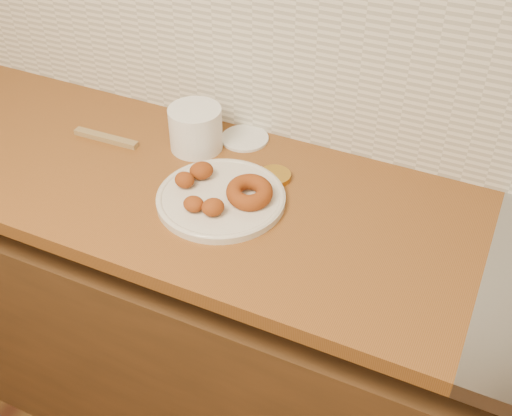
{
  "coord_description": "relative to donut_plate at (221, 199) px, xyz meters",
  "views": [
    {
      "loc": [
        0.47,
        0.63,
        1.85
      ],
      "look_at": [
        -0.0,
        1.64,
        0.93
      ],
      "focal_mm": 45.0,
      "sensor_mm": 36.0,
      "label": 1
    }
  ],
  "objects": [
    {
      "name": "donut_plate",
      "position": [
        0.0,
        0.0,
        0.0
      ],
      "size": [
        0.3,
        0.3,
        0.02
      ],
      "primitive_type": "cylinder",
      "color": "beige",
      "rests_on": "butcher_block"
    },
    {
      "name": "butcher_block",
      "position": [
        -0.55,
        0.03,
        -0.03
      ],
      "size": [
        2.3,
        0.62,
        0.04
      ],
      "primitive_type": "cube",
      "color": "brown",
      "rests_on": "base_cabinet"
    },
    {
      "name": "wooden_utensil",
      "position": [
        -0.4,
        0.1,
        -0.0
      ],
      "size": [
        0.19,
        0.03,
        0.01
      ],
      "primitive_type": "cube",
      "rotation": [
        0.0,
        0.0,
        0.03
      ],
      "color": "olive",
      "rests_on": "butcher_block"
    },
    {
      "name": "plastic_tub",
      "position": [
        -0.16,
        0.18,
        0.05
      ],
      "size": [
        0.18,
        0.18,
        0.11
      ],
      "primitive_type": "cylinder",
      "rotation": [
        0.0,
        0.0,
        -0.35
      ],
      "color": "white",
      "rests_on": "butcher_block"
    },
    {
      "name": "base_cabinet",
      "position": [
        0.1,
        0.03,
        -0.52
      ],
      "size": [
        3.6,
        0.6,
        0.77
      ],
      "primitive_type": "cube",
      "color": "#533117",
      "rests_on": "floor"
    },
    {
      "name": "fried_dough_chunks",
      "position": [
        -0.05,
        -0.02,
        0.03
      ],
      "size": [
        0.17,
        0.18,
        0.04
      ],
      "color": "#943D0C",
      "rests_on": "donut_plate"
    },
    {
      "name": "ring_donut",
      "position": [
        0.06,
        0.02,
        0.03
      ],
      "size": [
        0.15,
        0.16,
        0.05
      ],
      "primitive_type": "torus",
      "rotation": [
        0.1,
        0.0,
        0.6
      ],
      "color": "#943D0C",
      "rests_on": "donut_plate"
    },
    {
      "name": "brass_jar_lid",
      "position": [
        0.08,
        0.14,
        -0.0
      ],
      "size": [
        0.08,
        0.08,
        0.01
      ],
      "primitive_type": "cylinder",
      "rotation": [
        0.0,
        0.0,
        0.04
      ],
      "color": "#B18328",
      "rests_on": "butcher_block"
    },
    {
      "name": "backsplash",
      "position": [
        0.1,
        0.33,
        0.29
      ],
      "size": [
        3.6,
        0.02,
        0.6
      ],
      "primitive_type": "cube",
      "color": "silver",
      "rests_on": "wall_back"
    },
    {
      "name": "tub_lid",
      "position": [
        -0.06,
        0.26,
        -0.0
      ],
      "size": [
        0.17,
        0.17,
        0.01
      ],
      "primitive_type": "cylinder",
      "rotation": [
        0.0,
        0.0,
        -0.41
      ],
      "color": "white",
      "rests_on": "butcher_block"
    }
  ]
}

